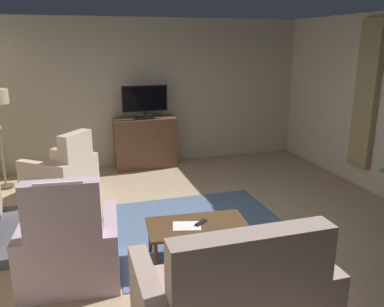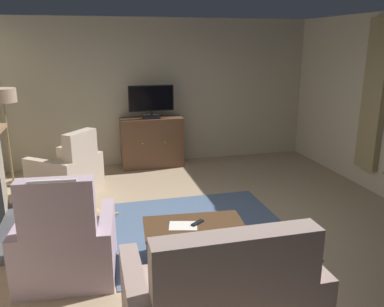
# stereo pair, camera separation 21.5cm
# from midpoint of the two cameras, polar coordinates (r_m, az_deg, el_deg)

# --- Properties ---
(ground_plane) EXTENTS (6.57, 6.99, 0.04)m
(ground_plane) POSITION_cam_midpoint_polar(r_m,az_deg,el_deg) (5.09, 3.22, -11.47)
(ground_plane) COLOR tan
(wall_back) EXTENTS (6.57, 0.10, 2.75)m
(wall_back) POSITION_cam_midpoint_polar(r_m,az_deg,el_deg) (7.73, -3.93, 8.85)
(wall_back) COLOR #B2A88E
(wall_back) RESTS_ON ground_plane
(curtain_panel_far) EXTENTS (0.10, 0.44, 2.31)m
(curtain_panel_far) POSITION_cam_midpoint_polar(r_m,az_deg,el_deg) (6.76, 25.69, 7.51)
(curtain_panel_far) COLOR #8E7F56
(rug_central) EXTENTS (2.23, 2.17, 0.01)m
(rug_central) POSITION_cam_midpoint_polar(r_m,az_deg,el_deg) (5.14, 2.33, -10.85)
(rug_central) COLOR slate
(rug_central) RESTS_ON ground_plane
(tv_cabinet) EXTENTS (1.16, 0.47, 0.95)m
(tv_cabinet) POSITION_cam_midpoint_polar(r_m,az_deg,el_deg) (7.53, -5.00, 1.45)
(tv_cabinet) COLOR #402A1C
(tv_cabinet) RESTS_ON ground_plane
(television) EXTENTS (0.83, 0.20, 0.61)m
(television) POSITION_cam_midpoint_polar(r_m,az_deg,el_deg) (7.31, -5.08, 7.60)
(television) COLOR black
(television) RESTS_ON tv_cabinet
(coffee_table) EXTENTS (1.13, 0.68, 0.42)m
(coffee_table) POSITION_cam_midpoint_polar(r_m,az_deg,el_deg) (4.34, 1.77, -10.75)
(coffee_table) COLOR #4C331E
(coffee_table) RESTS_ON ground_plane
(tv_remote) EXTENTS (0.17, 0.14, 0.02)m
(tv_remote) POSITION_cam_midpoint_polar(r_m,az_deg,el_deg) (4.33, 2.24, -10.02)
(tv_remote) COLOR black
(tv_remote) RESTS_ON coffee_table
(folded_newspaper) EXTENTS (0.35, 0.29, 0.01)m
(folded_newspaper) POSITION_cam_midpoint_polar(r_m,az_deg,el_deg) (4.28, 0.17, -10.44)
(folded_newspaper) COLOR silver
(folded_newspaper) RESTS_ON coffee_table
(sofa_floral) EXTENTS (1.48, 0.91, 1.09)m
(sofa_floral) POSITION_cam_midpoint_polar(r_m,az_deg,el_deg) (3.30, 6.25, -20.65)
(sofa_floral) COLOR #A3897F
(sofa_floral) RESTS_ON ground_plane
(armchair_beside_cabinet) EXTENTS (1.22, 1.21, 1.01)m
(armchair_beside_cabinet) POSITION_cam_midpoint_polar(r_m,az_deg,el_deg) (6.52, -16.64, -2.69)
(armchair_beside_cabinet) COLOR #C6B29E
(armchair_beside_cabinet) RESTS_ON ground_plane
(armchair_near_window) EXTENTS (1.02, 0.99, 1.17)m
(armchair_near_window) POSITION_cam_midpoint_polar(r_m,az_deg,el_deg) (4.22, -16.30, -12.66)
(armchair_near_window) COLOR #AD93A3
(armchair_near_window) RESTS_ON ground_plane
(cat) EXTENTS (0.67, 0.29, 0.21)m
(cat) POSITION_cam_midpoint_polar(r_m,az_deg,el_deg) (5.42, -13.92, -8.76)
(cat) COLOR tan
(cat) RESTS_ON ground_plane
(floor_lamp) EXTENTS (0.42, 0.42, 1.61)m
(floor_lamp) POSITION_cam_midpoint_polar(r_m,az_deg,el_deg) (6.93, -24.86, 6.75)
(floor_lamp) COLOR #4C4233
(floor_lamp) RESTS_ON ground_plane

